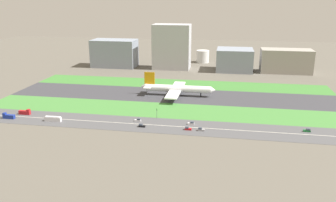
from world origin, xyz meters
TOP-DOWN VIEW (x-y plane):
  - ground_plane at (0.00, 0.00)m, footprint 800.00×800.00m
  - runway at (0.00, 0.00)m, footprint 280.00×46.00m
  - grass_median_north at (0.00, 41.00)m, footprint 280.00×36.00m
  - grass_median_south at (0.00, -41.00)m, footprint 280.00×36.00m
  - highway at (0.00, -73.00)m, footprint 280.00×28.00m
  - highway_centerline at (0.00, -73.00)m, footprint 266.00×0.50m
  - airliner at (2.40, 0.00)m, footprint 65.00×56.00m
  - truck_1 at (-104.79, -78.00)m, footprint 8.40×2.50m
  - car_3 at (21.76, -78.00)m, footprint 4.40×1.80m
  - car_5 at (-13.77, -68.00)m, footprint 4.40×1.80m
  - car_2 at (-8.78, -78.00)m, footprint 4.40×1.80m
  - car_1 at (22.90, -68.00)m, footprint 4.40×1.80m
  - car_0 at (96.79, -68.00)m, footprint 4.40×1.80m
  - truck_0 at (-98.36, -68.00)m, footprint 8.40×2.50m
  - car_4 at (30.24, -78.00)m, footprint 4.40×1.80m
  - bus_0 at (-71.22, -78.00)m, footprint 11.60×2.50m
  - traffic_light at (-2.22, -60.01)m, footprint 0.36×0.50m
  - terminal_building at (-90.00, 114.00)m, footprint 52.37×29.21m
  - hangar_building at (-20.16, 114.00)m, footprint 42.80×25.30m
  - office_tower at (52.54, 114.00)m, footprint 40.30×36.28m
  - cargo_warehouse at (108.86, 114.00)m, footprint 55.10×25.29m
  - fuel_tank_west at (-19.69, 159.00)m, footprint 23.73×23.73m
  - fuel_tank_centre at (12.94, 159.00)m, footprint 16.20×16.20m

SIDE VIEW (x-z plane):
  - ground_plane at x=0.00m, z-range 0.00..0.00m
  - runway at x=0.00m, z-range 0.00..0.10m
  - grass_median_north at x=0.00m, z-range 0.00..0.10m
  - grass_median_south at x=0.00m, z-range 0.00..0.10m
  - highway at x=0.00m, z-range 0.00..0.10m
  - highway_centerline at x=0.00m, z-range 0.10..0.11m
  - car_3 at x=21.76m, z-range -0.08..1.92m
  - car_5 at x=-13.77m, z-range -0.08..1.92m
  - car_2 at x=-8.78m, z-range -0.08..1.92m
  - car_1 at x=22.90m, z-range -0.08..1.92m
  - car_0 at x=96.79m, z-range -0.08..1.92m
  - car_4 at x=30.24m, z-range -0.08..1.92m
  - truck_1 at x=-104.79m, z-range -0.33..3.67m
  - truck_0 at x=-98.36m, z-range -0.33..3.67m
  - bus_0 at x=-71.22m, z-range 0.07..3.57m
  - traffic_light at x=-2.22m, z-range 0.69..7.89m
  - fuel_tank_west at x=-19.69m, z-range 0.00..12.23m
  - airliner at x=2.40m, z-range -3.62..16.08m
  - fuel_tank_centre at x=12.94m, z-range 0.00..15.56m
  - office_tower at x=52.54m, z-range 0.00..25.06m
  - cargo_warehouse at x=108.86m, z-range 0.00..25.98m
  - terminal_building at x=-90.00m, z-range 0.00..32.40m
  - hangar_building at x=-20.16m, z-range 0.00..51.41m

